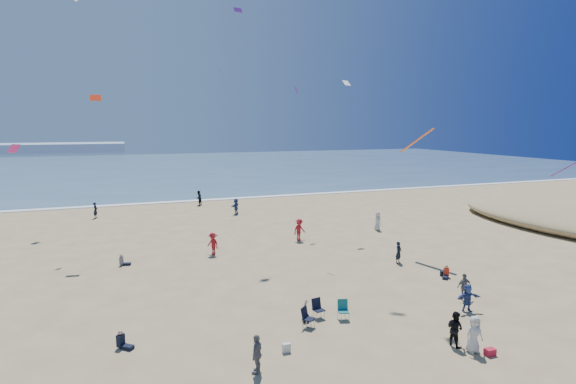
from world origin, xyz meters
name	(u,v)px	position (x,y,z in m)	size (l,w,h in m)	color
ocean	(150,168)	(0.00, 95.00, 0.03)	(220.00, 100.00, 0.06)	#476B84
surf_line	(174,202)	(0.00, 45.00, 0.04)	(220.00, 1.20, 0.08)	white
standing_flyers	(290,243)	(5.87, 17.97, 0.85)	(25.81, 47.54, 1.88)	maroon
seated_group	(306,322)	(2.03, 5.52, 0.42)	(20.92, 24.64, 0.84)	silver
chair_cluster	(324,312)	(3.20, 6.05, 0.50)	(2.80, 1.57, 1.00)	black
white_tote	(286,348)	(0.38, 3.82, 0.20)	(0.35, 0.20, 0.40)	silver
black_backpack	(306,318)	(2.33, 6.35, 0.19)	(0.30, 0.22, 0.38)	black
cooler	(490,352)	(8.52, 0.53, 0.15)	(0.45, 0.30, 0.30)	red
navy_bag	(442,274)	(13.43, 9.64, 0.17)	(0.28, 0.18, 0.34)	black
kites_aloft	(361,55)	(9.30, 13.83, 14.45)	(44.99, 42.33, 28.42)	#642290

